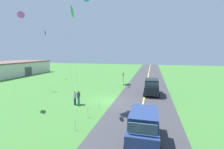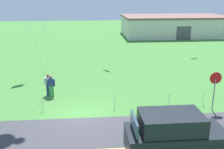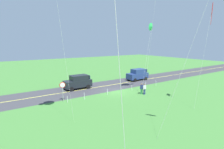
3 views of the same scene
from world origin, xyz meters
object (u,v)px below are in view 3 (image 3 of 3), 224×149
Objects in this scene: person_adult_near at (142,88)px; person_adult_companion at (145,89)px; kite_orange_near at (212,11)px; car_suv_foreground at (78,82)px; stop_sign at (63,88)px; kite_red_low at (151,27)px; car_parked_west_near at (138,74)px.

person_adult_companion is (-0.25, 0.35, 0.00)m from person_adult_near.
car_suv_foreground is at bearing -62.14° from kite_orange_near.
car_suv_foreground is 6.40m from stop_sign.
kite_orange_near reaches higher than kite_red_low.
kite_red_low is (4.14, 7.15, 8.56)m from car_parked_west_near.
person_adult_near is 9.09m from kite_red_low.
person_adult_companion is (-10.89, 3.63, -0.94)m from stop_sign.
kite_orange_near is (-0.04, 8.58, 1.05)m from kite_red_low.
car_suv_foreground is 0.38× the size of kite_orange_near.
kite_red_low is (-12.66, 2.75, 7.91)m from stop_sign.
person_adult_near is 0.16× the size of kite_red_low.
person_adult_near is at bearing -75.65° from kite_orange_near.
kite_orange_near is at bearing 117.86° from car_suv_foreground.
person_adult_near is at bearing 128.67° from car_suv_foreground.
person_adult_near is at bearing 129.66° from person_adult_companion.
person_adult_near is 0.14× the size of kite_orange_near.
car_suv_foreground is at bearing -41.68° from kite_red_low.
stop_sign is 0.25× the size of kite_red_low.
stop_sign is at bearing -152.97° from person_adult_near.
person_adult_near is (-6.48, 8.09, -0.29)m from car_suv_foreground.
kite_red_low is 0.89× the size of kite_orange_near.
car_parked_west_near is 0.43× the size of kite_red_low.
person_adult_near is (6.16, 7.68, -0.29)m from car_parked_west_near.
kite_red_low reaches higher than car_suv_foreground.
car_suv_foreground is 20.64m from kite_orange_near.
car_suv_foreground is 2.75× the size of person_adult_near.
person_adult_near is at bearing 51.26° from car_parked_west_near.
stop_sign is 15.18m from kite_red_low.
person_adult_near is at bearing 162.91° from stop_sign.
car_parked_west_near is 18.89m from kite_orange_near.
kite_red_low is 8.65m from kite_orange_near.
car_parked_west_near is 2.75× the size of person_adult_near.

